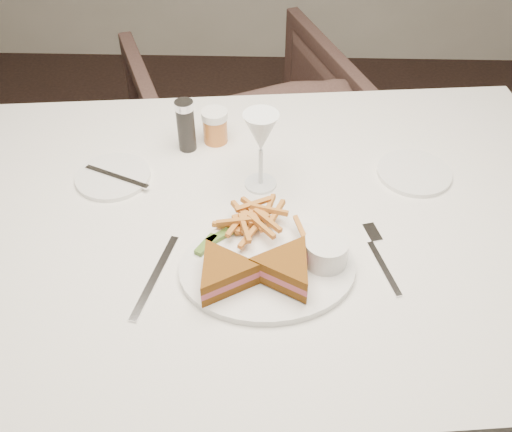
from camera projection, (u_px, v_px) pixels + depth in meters
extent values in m
cube|color=white|center=(257.00, 329.00, 1.40)|extent=(1.48, 1.07, 0.75)
imported|color=#47312B|center=(241.00, 128.00, 2.06)|extent=(0.88, 0.86, 0.72)
ellipsoid|color=white|center=(267.00, 268.00, 1.03)|extent=(0.34, 0.28, 0.01)
cube|color=silver|center=(155.00, 276.00, 1.02)|extent=(0.06, 0.20, 0.00)
cylinder|color=white|center=(113.00, 177.00, 1.23)|extent=(0.16, 0.16, 0.01)
cylinder|color=white|center=(414.00, 173.00, 1.24)|extent=(0.16, 0.16, 0.01)
cylinder|color=black|center=(186.00, 126.00, 1.27)|extent=(0.04, 0.04, 0.12)
cylinder|color=#BE6A2D|center=(215.00, 126.00, 1.31)|extent=(0.06, 0.06, 0.08)
cube|color=#486C26|center=(219.00, 236.00, 1.07)|extent=(0.05, 0.05, 0.01)
cube|color=#486C26|center=(206.00, 245.00, 1.06)|extent=(0.04, 0.06, 0.01)
cylinder|color=white|center=(326.00, 251.00, 1.02)|extent=(0.08, 0.08, 0.05)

